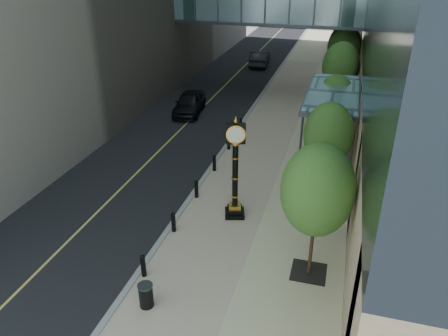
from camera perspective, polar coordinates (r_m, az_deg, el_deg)
The scene contains 13 objects.
ground at distance 16.76m, azimuth -3.11°, elevation -17.78°, with size 320.00×320.00×0.00m, color gray.
road at distance 53.72m, azimuth 3.67°, elevation 14.08°, with size 8.00×180.00×0.02m, color black.
sidewalk at distance 52.65m, azimuth 12.44°, elevation 13.29°, with size 8.00×180.00×0.06m, color tan.
curb at distance 53.03m, azimuth 8.02°, elevation 13.74°, with size 0.25×180.00×0.07m, color gray.
skywalk at distance 40.07m, azimuth 5.99°, elevation 20.84°, with size 17.00×4.20×5.80m.
entrance_canopy at distance 26.35m, azimuth 14.04°, elevation 9.30°, with size 3.00×8.00×4.38m.
bollard_row at distance 24.12m, azimuth -2.38°, elevation -1.03°, with size 0.20×16.20×0.90m.
street_trees at distance 29.24m, azimuth 14.52°, elevation 10.08°, with size 2.89×28.81×5.95m.
street_clock at distance 20.41m, azimuth 1.47°, elevation -1.06°, with size 1.16×1.16×4.98m.
trash_bin at distance 16.67m, azimuth -10.14°, elevation -16.13°, with size 0.52×0.52×0.90m, color black.
pedestrian at distance 24.11m, azimuth 13.92°, elevation -0.70°, with size 0.65×0.42×1.77m, color #B5B2A6.
car_near at distance 34.91m, azimuth -4.54°, elevation 8.49°, with size 1.97×4.89×1.67m, color black.
car_far at distance 50.20m, azimuth 4.68°, elevation 14.15°, with size 1.80×5.16×1.70m, color black.
Camera 1 is at (4.09, -11.23, 11.74)m, focal length 35.00 mm.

